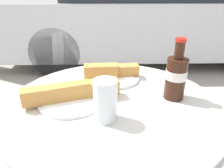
% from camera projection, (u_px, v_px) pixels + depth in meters
% --- Properties ---
extents(bistro_table, '(0.74, 0.74, 0.72)m').
position_uv_depth(bistro_table, '(112.00, 138.00, 0.81)').
color(bistro_table, '#B7B7BC').
rests_on(bistro_table, ground_plane).
extents(cola_bottle_left, '(0.07, 0.07, 0.21)m').
position_uv_depth(cola_bottle_left, '(176.00, 76.00, 0.73)').
color(cola_bottle_left, '#33190F').
rests_on(cola_bottle_left, bistro_table).
extents(drinking_glass, '(0.07, 0.07, 0.13)m').
position_uv_depth(drinking_glass, '(105.00, 102.00, 0.63)').
color(drinking_glass, '#C68923').
rests_on(drinking_glass, bistro_table).
extents(lunch_plate_near, '(0.23, 0.21, 0.07)m').
position_uv_depth(lunch_plate_near, '(112.00, 74.00, 0.90)').
color(lunch_plate_near, white).
rests_on(lunch_plate_near, bistro_table).
extents(lunch_plate_far, '(0.32, 0.22, 0.07)m').
position_uv_depth(lunch_plate_far, '(72.00, 95.00, 0.73)').
color(lunch_plate_far, white).
rests_on(lunch_plate_far, bistro_table).
extents(parked_car, '(4.09, 1.74, 1.33)m').
position_uv_depth(parked_car, '(147.00, 14.00, 3.22)').
color(parked_car, '#B7B7BC').
rests_on(parked_car, ground_plane).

